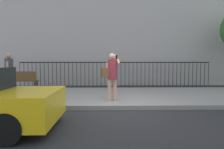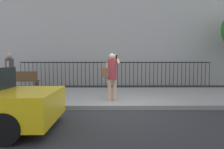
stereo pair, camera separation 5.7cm
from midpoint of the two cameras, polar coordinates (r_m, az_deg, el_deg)
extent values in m
plane|color=#28282B|center=(6.35, 2.85, -10.66)|extent=(60.00, 60.00, 0.00)
cube|color=gray|center=(8.49, 1.98, -6.44)|extent=(28.00, 4.40, 0.15)
cube|color=#BCB7B2|center=(15.07, 0.93, 17.49)|extent=(28.00, 4.00, 10.29)
cube|color=black|center=(12.05, 1.23, 3.66)|extent=(12.00, 0.04, 0.06)
cylinder|color=black|center=(13.32, -25.54, 0.07)|extent=(0.03, 0.03, 1.60)
cylinder|color=black|center=(13.21, -24.54, 0.07)|extent=(0.03, 0.03, 1.60)
cylinder|color=black|center=(13.11, -23.52, 0.07)|extent=(0.03, 0.03, 1.60)
cylinder|color=black|center=(13.01, -22.48, 0.08)|extent=(0.03, 0.03, 1.60)
cylinder|color=black|center=(12.92, -21.43, 0.08)|extent=(0.03, 0.03, 1.60)
cylinder|color=black|center=(12.83, -20.37, 0.08)|extent=(0.03, 0.03, 1.60)
cylinder|color=black|center=(12.75, -19.29, 0.08)|extent=(0.03, 0.03, 1.60)
cylinder|color=black|center=(12.67, -18.20, 0.08)|extent=(0.03, 0.03, 1.60)
cylinder|color=black|center=(12.59, -17.09, 0.08)|extent=(0.03, 0.03, 1.60)
cylinder|color=black|center=(12.52, -15.97, 0.08)|extent=(0.03, 0.03, 1.60)
cylinder|color=black|center=(12.45, -14.84, 0.08)|extent=(0.03, 0.03, 1.60)
cylinder|color=black|center=(12.39, -13.69, 0.09)|extent=(0.03, 0.03, 1.60)
cylinder|color=black|center=(12.34, -12.54, 0.09)|extent=(0.03, 0.03, 1.60)
cylinder|color=black|center=(12.29, -11.37, 0.09)|extent=(0.03, 0.03, 1.60)
cylinder|color=black|center=(12.24, -10.20, 0.09)|extent=(0.03, 0.03, 1.60)
cylinder|color=black|center=(12.20, -9.02, 0.09)|extent=(0.03, 0.03, 1.60)
cylinder|color=black|center=(12.17, -7.83, 0.09)|extent=(0.03, 0.03, 1.60)
cylinder|color=black|center=(12.14, -6.63, 0.09)|extent=(0.03, 0.03, 1.60)
cylinder|color=black|center=(12.11, -5.43, 0.09)|extent=(0.03, 0.03, 1.60)
cylinder|color=black|center=(12.09, -4.23, 0.09)|extent=(0.03, 0.03, 1.60)
cylinder|color=black|center=(12.08, -3.02, 0.09)|extent=(0.03, 0.03, 1.60)
cylinder|color=black|center=(12.07, -1.81, 0.09)|extent=(0.03, 0.03, 1.60)
cylinder|color=black|center=(12.07, -0.59, 0.10)|extent=(0.03, 0.03, 1.60)
cylinder|color=black|center=(12.07, 0.62, 0.10)|extent=(0.03, 0.03, 1.60)
cylinder|color=black|center=(12.08, 1.83, 0.10)|extent=(0.03, 0.03, 1.60)
cylinder|color=black|center=(12.09, 3.04, 0.10)|extent=(0.03, 0.03, 1.60)
cylinder|color=black|center=(12.11, 4.24, 0.10)|extent=(0.03, 0.03, 1.60)
cylinder|color=black|center=(12.13, 5.44, 0.10)|extent=(0.03, 0.03, 1.60)
cylinder|color=black|center=(12.16, 6.64, 0.10)|extent=(0.03, 0.03, 1.60)
cylinder|color=black|center=(12.20, 7.83, 0.10)|extent=(0.03, 0.03, 1.60)
cylinder|color=black|center=(12.24, 9.01, 0.10)|extent=(0.03, 0.03, 1.60)
cylinder|color=black|center=(12.28, 10.19, 0.10)|extent=(0.03, 0.03, 1.60)
cylinder|color=black|center=(12.33, 11.36, 0.10)|extent=(0.03, 0.03, 1.60)
cylinder|color=black|center=(12.39, 12.51, 0.10)|extent=(0.03, 0.03, 1.60)
cylinder|color=black|center=(12.45, 13.66, 0.10)|extent=(0.03, 0.03, 1.60)
cylinder|color=black|center=(12.51, 14.79, 0.10)|extent=(0.03, 0.03, 1.60)
cylinder|color=black|center=(12.58, 15.91, 0.10)|extent=(0.03, 0.03, 1.60)
cylinder|color=black|center=(12.66, 17.02, 0.10)|extent=(0.03, 0.03, 1.60)
cylinder|color=black|center=(12.73, 18.12, 0.10)|extent=(0.03, 0.03, 1.60)
cylinder|color=black|center=(12.82, 19.20, 0.10)|extent=(0.03, 0.03, 1.60)
cylinder|color=black|center=(12.91, 20.26, 0.10)|extent=(0.03, 0.03, 1.60)
cylinder|color=black|center=(13.00, 21.32, 0.10)|extent=(0.03, 0.03, 1.60)
cylinder|color=black|center=(13.10, 22.35, 0.10)|extent=(0.03, 0.03, 1.60)
cylinder|color=black|center=(13.20, 23.38, 0.10)|extent=(0.03, 0.03, 1.60)
cylinder|color=black|center=(13.30, 24.38, 0.10)|extent=(0.03, 0.03, 1.60)
cylinder|color=black|center=(13.41, 25.37, 0.10)|extent=(0.03, 0.03, 1.60)
cylinder|color=black|center=(13.53, 26.34, 0.10)|extent=(0.03, 0.03, 1.60)
cylinder|color=black|center=(13.64, 27.30, 0.10)|extent=(0.03, 0.03, 1.60)
cylinder|color=black|center=(5.71, -21.19, -9.29)|extent=(0.64, 0.23, 0.64)
cylinder|color=black|center=(4.26, -28.94, -14.02)|extent=(0.64, 0.23, 0.64)
cylinder|color=tan|center=(7.08, 1.03, -4.62)|extent=(0.15, 0.15, 0.80)
cylinder|color=tan|center=(7.03, -0.53, -4.69)|extent=(0.15, 0.15, 0.80)
cylinder|color=#992D38|center=(6.98, 0.26, 1.53)|extent=(0.42, 0.42, 0.73)
sphere|color=tan|center=(6.98, 0.26, 5.44)|extent=(0.22, 0.22, 0.22)
cylinder|color=tan|center=(7.03, 1.83, 4.52)|extent=(0.22, 0.51, 0.39)
cylinder|color=tan|center=(6.93, -1.34, 1.33)|extent=(0.09, 0.09, 0.55)
cube|color=black|center=(6.96, 1.58, 5.28)|extent=(0.07, 0.03, 0.15)
cube|color=brown|center=(6.92, -1.82, 0.61)|extent=(0.31, 0.23, 0.34)
cylinder|color=tan|center=(9.52, -27.86, -2.79)|extent=(0.15, 0.15, 0.83)
cylinder|color=tan|center=(9.33, -28.25, -2.93)|extent=(0.15, 0.15, 0.83)
cylinder|color=#3F3F47|center=(9.37, -28.21, 1.96)|extent=(0.39, 0.39, 0.76)
sphere|color=tan|center=(9.37, -28.30, 4.99)|extent=(0.23, 0.23, 0.23)
cylinder|color=tan|center=(9.56, -27.81, 1.86)|extent=(0.09, 0.09, 0.58)
cylinder|color=tan|center=(9.18, -28.61, 1.77)|extent=(0.09, 0.09, 0.58)
cube|color=brown|center=(10.89, -24.99, -1.73)|extent=(1.60, 0.45, 0.05)
cube|color=brown|center=(10.69, -25.46, -0.34)|extent=(1.60, 0.06, 0.44)
cube|color=#333338|center=(11.22, -28.21, -2.96)|extent=(0.08, 0.41, 0.40)
cube|color=#333338|center=(10.64, -21.51, -3.11)|extent=(0.08, 0.41, 0.40)
camera|label=1|loc=(0.03, -89.78, 0.02)|focal=30.47mm
camera|label=2|loc=(0.03, 90.22, -0.02)|focal=30.47mm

